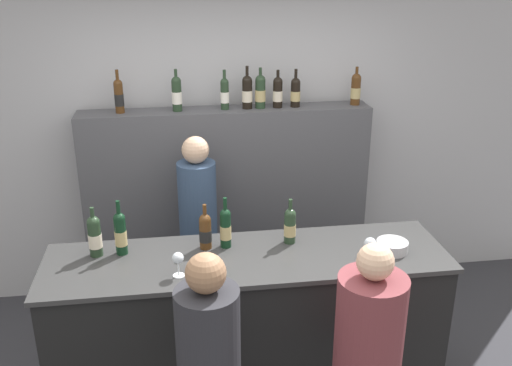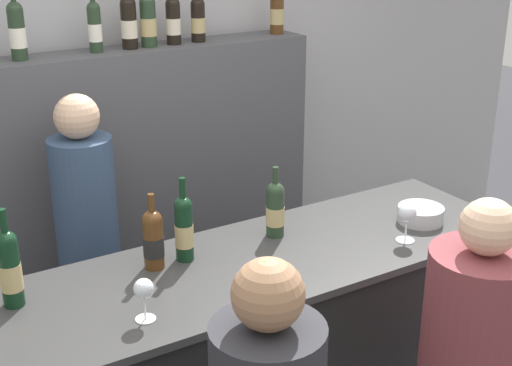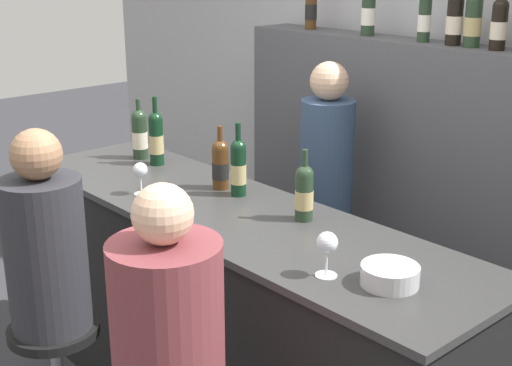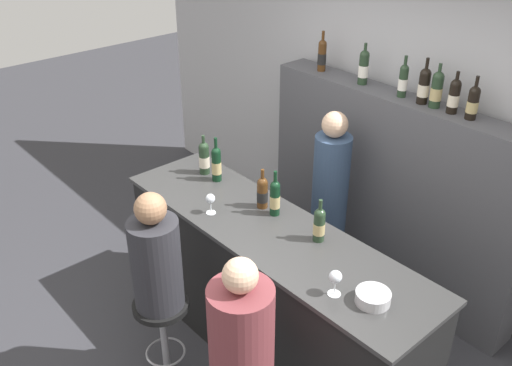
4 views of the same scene
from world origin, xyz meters
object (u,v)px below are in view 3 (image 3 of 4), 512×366
Objects in this scene: wine_bottle_backbar_1 at (369,10)px; wine_glass_1 at (327,244)px; bar_stool_left at (57,356)px; guest_seated_left at (45,245)px; wine_glass_0 at (140,171)px; wine_bottle_backbar_4 at (473,20)px; guest_seated_right at (168,327)px; wine_bottle_backbar_0 at (311,6)px; wine_bottle_counter_4 at (304,192)px; wine_bottle_counter_0 at (140,134)px; wine_bottle_backbar_2 at (425,17)px; wine_bottle_backbar_3 at (455,18)px; wine_bottle_counter_2 at (220,164)px; wine_bottle_backbar_5 at (499,24)px; wine_bottle_counter_1 at (156,138)px; metal_bowl at (390,275)px; wine_bottle_counter_3 at (238,167)px; bartender at (325,216)px.

wine_glass_1 is (1.08, -1.47, -0.61)m from wine_bottle_backbar_1.
wine_glass_1 is 0.24× the size of bar_stool_left.
wine_glass_0 is at bearing 103.69° from guest_seated_left.
wine_bottle_backbar_4 reaches higher than guest_seated_left.
guest_seated_right reaches higher than bar_stool_left.
wine_bottle_backbar_0 reaches higher than guest_seated_right.
guest_seated_right is (0.25, -0.85, -0.18)m from wine_bottle_counter_4.
wine_bottle_counter_0 is 0.48× the size of bar_stool_left.
wine_bottle_backbar_0 is 0.50× the size of bar_stool_left.
wine_bottle_backbar_2 is 0.18m from wine_bottle_backbar_3.
wine_bottle_backbar_4 is at bearing 0.00° from wine_bottle_backbar_2.
wine_bottle_counter_2 is 1.40m from wine_bottle_backbar_4.
wine_bottle_backbar_4 is (0.10, 0.00, 0.00)m from wine_bottle_backbar_3.
wine_bottle_backbar_5 is 2.47m from bar_stool_left.
wine_glass_1 is 1.31m from bar_stool_left.
wine_bottle_counter_1 is at bearing -135.27° from wine_bottle_backbar_5.
guest_seated_left is 0.82m from guest_seated_right.
wine_bottle_counter_1 is 1.49m from wine_glass_1.
wine_bottle_counter_4 is 0.90× the size of wine_bottle_backbar_0.
wine_bottle_backbar_1 is at bearing 180.00° from wine_bottle_backbar_5.
guest_seated_left reaches higher than wine_bottle_counter_4.
wine_bottle_counter_2 is 1.51× the size of metal_bowl.
wine_bottle_counter_1 is at bearing 180.00° from wine_bottle_counter_3.
guest_seated_right is (0.65, -0.85, -0.20)m from wine_bottle_counter_3.
wine_bottle_backbar_0 is 2.21m from guest_seated_left.
guest_seated_right is at bearing -33.37° from wine_bottle_counter_1.
wine_bottle_counter_4 is 1.30m from wine_bottle_backbar_4.
wine_bottle_backbar_3 is (0.92, 1.15, 0.58)m from wine_bottle_counter_1.
wine_bottle_counter_3 is 1.47m from wine_bottle_backbar_0.
wine_bottle_counter_0 is at bearing 180.00° from wine_bottle_counter_1.
wine_bottle_counter_1 reaches higher than wine_bottle_counter_3.
wine_bottle_backbar_5 is at bearing 60.46° from wine_bottle_counter_2.
wine_bottle_counter_4 reaches higher than metal_bowl.
bar_stool_left is at bearing -98.01° from wine_bottle_backbar_2.
wine_bottle_counter_3 is 0.21× the size of bartender.
wine_bottle_backbar_5 is (0.53, 1.15, 0.58)m from wine_bottle_counter_3.
guest_seated_right reaches higher than wine_bottle_counter_3.
wine_bottle_backbar_1 reaches higher than wine_bottle_backbar_2.
wine_bottle_counter_1 is at bearing 167.75° from wine_glass_1.
wine_bottle_counter_1 is 1.35m from wine_bottle_backbar_1.
wine_bottle_counter_4 is 1.00× the size of wine_bottle_backbar_5.
wine_bottle_backbar_3 is 0.21× the size of bartender.
wine_bottle_counter_3 is at bearing 180.00° from wine_bottle_counter_4.
wine_bottle_backbar_2 is 0.38× the size of guest_seated_right.
wine_bottle_counter_4 is at bearing -60.23° from wine_bottle_backbar_1.
metal_bowl is (0.62, -1.36, -0.69)m from wine_bottle_backbar_4.
wine_glass_0 is 0.93× the size of wine_glass_1.
wine_bottle_counter_0 is 1.20m from wine_bottle_counter_4.
wine_bottle_counter_3 is 1.08× the size of wine_bottle_backbar_2.
bartender is at bearing 91.36° from wine_bottle_counter_2.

